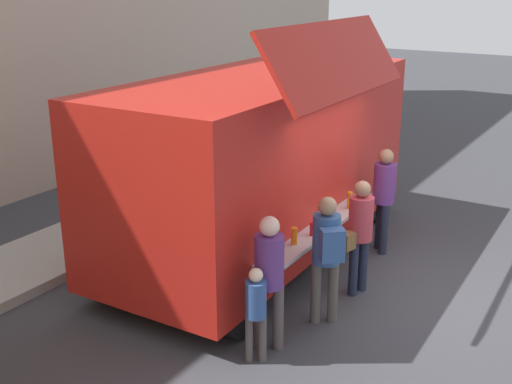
# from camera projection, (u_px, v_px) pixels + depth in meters

# --- Properties ---
(ground_plane) EXTENTS (60.00, 60.00, 0.00)m
(ground_plane) POSITION_uv_depth(u_px,v_px,m) (412.00, 295.00, 8.79)
(ground_plane) COLOR #38383D
(food_truck_main) EXTENTS (5.97, 3.02, 3.62)m
(food_truck_main) POSITION_uv_depth(u_px,v_px,m) (263.00, 159.00, 9.68)
(food_truck_main) COLOR red
(food_truck_main) RESTS_ON ground
(trash_bin) EXTENTS (0.60, 0.60, 0.99)m
(trash_bin) POSITION_uv_depth(u_px,v_px,m) (276.00, 145.00, 14.64)
(trash_bin) COLOR #2C6138
(trash_bin) RESTS_ON ground
(customer_front_ordering) EXTENTS (0.53, 0.33, 1.62)m
(customer_front_ordering) POSITION_uv_depth(u_px,v_px,m) (360.00, 228.00, 8.55)
(customer_front_ordering) COLOR #1D2439
(customer_front_ordering) RESTS_ON ground
(customer_mid_with_backpack) EXTENTS (0.52, 0.51, 1.67)m
(customer_mid_with_backpack) POSITION_uv_depth(u_px,v_px,m) (327.00, 248.00, 7.76)
(customer_mid_with_backpack) COLOR #504842
(customer_mid_with_backpack) RESTS_ON ground
(customer_rear_waiting) EXTENTS (0.34, 0.34, 1.66)m
(customer_rear_waiting) POSITION_uv_depth(u_px,v_px,m) (269.00, 272.00, 7.21)
(customer_rear_waiting) COLOR #504546
(customer_rear_waiting) RESTS_ON ground
(customer_extra_browsing) EXTENTS (0.34, 0.34, 1.67)m
(customer_extra_browsing) POSITION_uv_depth(u_px,v_px,m) (384.00, 191.00, 9.88)
(customer_extra_browsing) COLOR #1E2235
(customer_extra_browsing) RESTS_ON ground
(child_near_queue) EXTENTS (0.23, 0.23, 1.15)m
(child_near_queue) POSITION_uv_depth(u_px,v_px,m) (256.00, 307.00, 7.07)
(child_near_queue) COLOR #4E4645
(child_near_queue) RESTS_ON ground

